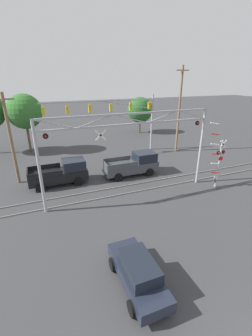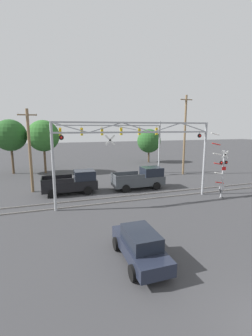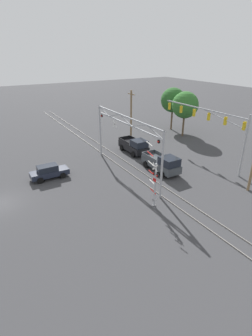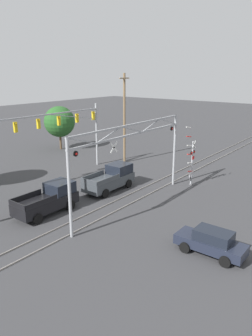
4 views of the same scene
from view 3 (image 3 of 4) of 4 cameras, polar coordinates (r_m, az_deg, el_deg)
name	(u,v)px [view 3 (image 3 of 4)]	position (r m, az deg, el deg)	size (l,w,h in m)	color
rail_track_near	(128,172)	(32.61, 0.35, -0.78)	(80.00, 0.08, 0.10)	gray
rail_track_far	(137,169)	(33.31, 2.48, -0.25)	(80.00, 0.08, 0.10)	gray
crossing_gantry	(126,133)	(30.71, -0.10, 7.60)	(14.24, 0.27, 7.06)	#9EA0A5
crossing_signal_mast	(154,185)	(24.86, 6.18, -3.64)	(2.06, 0.35, 6.16)	#9EA0A5
traffic_signal_span	(216,123)	(35.19, 18.93, 9.17)	(14.32, 0.39, 7.47)	#9EA0A5
pickup_truck_lead	(162,163)	(32.62, 7.94, 1.01)	(5.60, 2.35, 2.29)	#3D4247
pickup_truck_following	(135,146)	(38.37, 1.88, 4.84)	(5.36, 2.35, 2.29)	black
sedan_waiting	(49,172)	(32.01, -16.42, -0.78)	(1.90, 4.39, 1.66)	#1E2333
utility_pole_left	(131,117)	(41.59, 1.11, 11.04)	(1.80, 0.28, 8.42)	brown
background_tree_beyond_span	(173,100)	(50.39, 10.19, 14.35)	(4.46, 4.46, 7.75)	brown
background_tree_far_left_verge	(185,105)	(46.49, 12.74, 13.22)	(4.47, 4.47, 7.66)	brown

